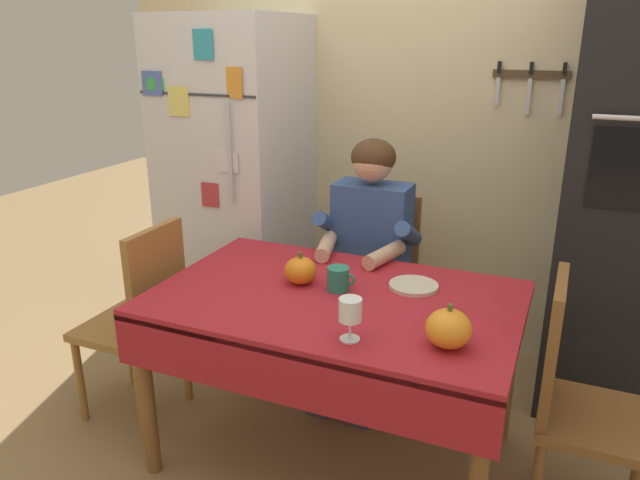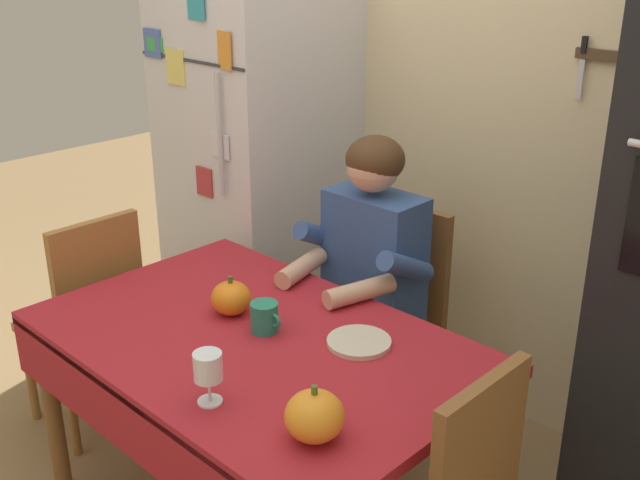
{
  "view_description": "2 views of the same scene",
  "coord_description": "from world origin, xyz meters",
  "px_view_note": "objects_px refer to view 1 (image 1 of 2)",
  "views": [
    {
      "loc": [
        0.79,
        -1.88,
        1.7
      ],
      "look_at": [
        -0.12,
        0.23,
        0.91
      ],
      "focal_mm": 33.64,
      "sensor_mm": 36.0,
      "label": 1
    },
    {
      "loc": [
        1.57,
        -1.23,
        1.89
      ],
      "look_at": [
        0.09,
        0.29,
        1.03
      ],
      "focal_mm": 42.52,
      "sensor_mm": 36.0,
      "label": 2
    }
  ],
  "objects_px": {
    "refrigerator": "(237,183)",
    "coffee_mug": "(338,279)",
    "chair_behind_person": "(378,277)",
    "serving_tray": "(414,286)",
    "seated_person": "(367,247)",
    "wall_oven": "(637,191)",
    "dining_table": "(333,317)",
    "pumpkin_large": "(448,329)",
    "wine_glass": "(350,311)",
    "chair_right_side": "(577,396)",
    "pumpkin_medium": "(301,270)",
    "chair_left_side": "(142,315)"
  },
  "relations": [
    {
      "from": "coffee_mug",
      "to": "seated_person",
      "type": "bearing_deg",
      "value": 97.09
    },
    {
      "from": "dining_table",
      "to": "pumpkin_large",
      "type": "distance_m",
      "value": 0.55
    },
    {
      "from": "seated_person",
      "to": "chair_left_side",
      "type": "bearing_deg",
      "value": -141.69
    },
    {
      "from": "chair_behind_person",
      "to": "pumpkin_large",
      "type": "distance_m",
      "value": 1.18
    },
    {
      "from": "dining_table",
      "to": "coffee_mug",
      "type": "distance_m",
      "value": 0.15
    },
    {
      "from": "pumpkin_large",
      "to": "wine_glass",
      "type": "bearing_deg",
      "value": -164.54
    },
    {
      "from": "dining_table",
      "to": "pumpkin_large",
      "type": "relative_size",
      "value": 9.35
    },
    {
      "from": "wall_oven",
      "to": "chair_behind_person",
      "type": "xyz_separation_m",
      "value": [
        -1.12,
        -0.13,
        -0.54
      ]
    },
    {
      "from": "seated_person",
      "to": "chair_left_side",
      "type": "relative_size",
      "value": 1.34
    },
    {
      "from": "dining_table",
      "to": "wall_oven",
      "type": "bearing_deg",
      "value": 41.31
    },
    {
      "from": "wine_glass",
      "to": "serving_tray",
      "type": "xyz_separation_m",
      "value": [
        0.08,
        0.5,
        -0.1
      ]
    },
    {
      "from": "refrigerator",
      "to": "wine_glass",
      "type": "distance_m",
      "value": 1.63
    },
    {
      "from": "chair_behind_person",
      "to": "seated_person",
      "type": "relative_size",
      "value": 0.75
    },
    {
      "from": "coffee_mug",
      "to": "serving_tray",
      "type": "xyz_separation_m",
      "value": [
        0.27,
        0.14,
        -0.04
      ]
    },
    {
      "from": "chair_left_side",
      "to": "wine_glass",
      "type": "xyz_separation_m",
      "value": [
        1.08,
        -0.24,
        0.33
      ]
    },
    {
      "from": "chair_right_side",
      "to": "pumpkin_medium",
      "type": "distance_m",
      "value": 1.11
    },
    {
      "from": "chair_behind_person",
      "to": "seated_person",
      "type": "height_order",
      "value": "seated_person"
    },
    {
      "from": "chair_right_side",
      "to": "wine_glass",
      "type": "height_order",
      "value": "chair_right_side"
    },
    {
      "from": "wine_glass",
      "to": "pumpkin_large",
      "type": "height_order",
      "value": "pumpkin_large"
    },
    {
      "from": "pumpkin_medium",
      "to": "wall_oven",
      "type": "bearing_deg",
      "value": 34.74
    },
    {
      "from": "seated_person",
      "to": "coffee_mug",
      "type": "relative_size",
      "value": 10.79
    },
    {
      "from": "wine_glass",
      "to": "seated_person",
      "type": "bearing_deg",
      "value": 105.72
    },
    {
      "from": "coffee_mug",
      "to": "serving_tray",
      "type": "bearing_deg",
      "value": 27.8
    },
    {
      "from": "pumpkin_large",
      "to": "serving_tray",
      "type": "relative_size",
      "value": 0.76
    },
    {
      "from": "seated_person",
      "to": "wine_glass",
      "type": "distance_m",
      "value": 0.94
    },
    {
      "from": "wall_oven",
      "to": "coffee_mug",
      "type": "height_order",
      "value": "wall_oven"
    },
    {
      "from": "refrigerator",
      "to": "seated_person",
      "type": "relative_size",
      "value": 1.45
    },
    {
      "from": "chair_behind_person",
      "to": "refrigerator",
      "type": "bearing_deg",
      "value": 174.12
    },
    {
      "from": "refrigerator",
      "to": "seated_person",
      "type": "distance_m",
      "value": 0.93
    },
    {
      "from": "coffee_mug",
      "to": "pumpkin_large",
      "type": "xyz_separation_m",
      "value": [
        0.49,
        -0.28,
        0.02
      ]
    },
    {
      "from": "refrigerator",
      "to": "chair_behind_person",
      "type": "xyz_separation_m",
      "value": [
        0.88,
        -0.09,
        -0.39
      ]
    },
    {
      "from": "coffee_mug",
      "to": "pumpkin_medium",
      "type": "height_order",
      "value": "pumpkin_medium"
    },
    {
      "from": "serving_tray",
      "to": "dining_table",
      "type": "bearing_deg",
      "value": -140.84
    },
    {
      "from": "refrigerator",
      "to": "dining_table",
      "type": "bearing_deg",
      "value": -42.91
    },
    {
      "from": "chair_behind_person",
      "to": "wall_oven",
      "type": "bearing_deg",
      "value": 6.61
    },
    {
      "from": "refrigerator",
      "to": "wine_glass",
      "type": "height_order",
      "value": "refrigerator"
    },
    {
      "from": "dining_table",
      "to": "coffee_mug",
      "type": "height_order",
      "value": "coffee_mug"
    },
    {
      "from": "dining_table",
      "to": "pumpkin_medium",
      "type": "xyz_separation_m",
      "value": [
        -0.17,
        0.07,
        0.14
      ]
    },
    {
      "from": "chair_right_side",
      "to": "chair_left_side",
      "type": "relative_size",
      "value": 1.0
    },
    {
      "from": "chair_behind_person",
      "to": "pumpkin_large",
      "type": "relative_size",
      "value": 6.21
    },
    {
      "from": "refrigerator",
      "to": "coffee_mug",
      "type": "bearing_deg",
      "value": -40.73
    },
    {
      "from": "wall_oven",
      "to": "chair_left_side",
      "type": "distance_m",
      "value": 2.25
    },
    {
      "from": "dining_table",
      "to": "pumpkin_large",
      "type": "bearing_deg",
      "value": -23.18
    },
    {
      "from": "wine_glass",
      "to": "pumpkin_medium",
      "type": "distance_m",
      "value": 0.51
    },
    {
      "from": "coffee_mug",
      "to": "wall_oven",
      "type": "bearing_deg",
      "value": 38.86
    },
    {
      "from": "chair_right_side",
      "to": "pumpkin_large",
      "type": "distance_m",
      "value": 0.57
    },
    {
      "from": "chair_behind_person",
      "to": "chair_right_side",
      "type": "height_order",
      "value": "same"
    },
    {
      "from": "coffee_mug",
      "to": "wine_glass",
      "type": "xyz_separation_m",
      "value": [
        0.19,
        -0.36,
        0.06
      ]
    },
    {
      "from": "seated_person",
      "to": "coffee_mug",
      "type": "height_order",
      "value": "seated_person"
    },
    {
      "from": "wall_oven",
      "to": "chair_left_side",
      "type": "xyz_separation_m",
      "value": [
        -1.95,
        -0.97,
        -0.54
      ]
    }
  ]
}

